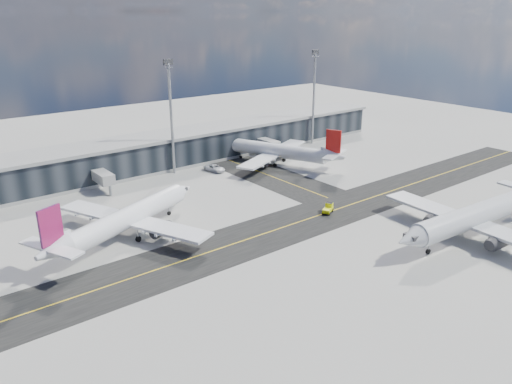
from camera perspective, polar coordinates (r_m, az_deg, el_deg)
ground at (r=95.69m, az=5.04°, el=-4.69°), size 300.00×300.00×0.00m
taxiway_lanes at (r=105.39m, az=2.61°, el=-2.24°), size 180.00×63.00×0.03m
terminal_concourse at (r=137.01m, az=-10.80°, el=4.50°), size 152.00×19.80×8.80m
floodlight_masts at (r=128.43m, az=-9.68°, el=8.82°), size 102.50×0.70×28.90m
airliner_af at (r=94.97m, az=-14.64°, el=-2.95°), size 37.84×32.70×11.71m
airliner_redtail at (r=137.18m, az=2.59°, el=4.70°), size 31.61×36.60×11.34m
airliner_near at (r=101.28m, az=23.93°, el=-2.43°), size 42.71×36.43×12.65m
baggage_tug at (r=105.46m, az=8.26°, el=-1.84°), size 3.54×2.81×2.01m
service_van at (r=132.06m, az=-4.76°, el=2.74°), size 3.97×6.56×1.70m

